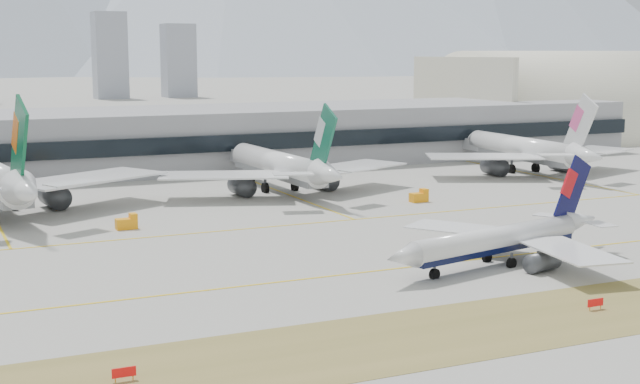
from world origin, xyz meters
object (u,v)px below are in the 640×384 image
taxiing_airliner (503,239)px  hangar (568,138)px  widebody_cathay (282,167)px  terminal (139,140)px  widebody_china_air (527,151)px

taxiing_airliner → hangar: size_ratio=0.47×
widebody_cathay → hangar: (135.98, 70.46, -5.25)m
terminal → hangar: size_ratio=3.08×
terminal → hangar: bearing=7.4°
taxiing_airliner → hangar: bearing=-146.0°
terminal → taxiing_airliner: bearing=-79.7°
hangar → taxiing_airliner: bearing=-132.6°
widebody_cathay → widebody_china_air: (66.46, 3.30, 0.14)m
widebody_cathay → widebody_china_air: bearing=-89.0°
taxiing_airliner → widebody_china_air: widebody_china_air is taller
widebody_cathay → widebody_china_air: widebody_china_air is taller
widebody_cathay → hangar: bearing=-64.4°
terminal → hangar: hangar is taller
widebody_cathay → taxiing_airliner: bearing=-178.9°
terminal → widebody_cathay: bearing=-69.7°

